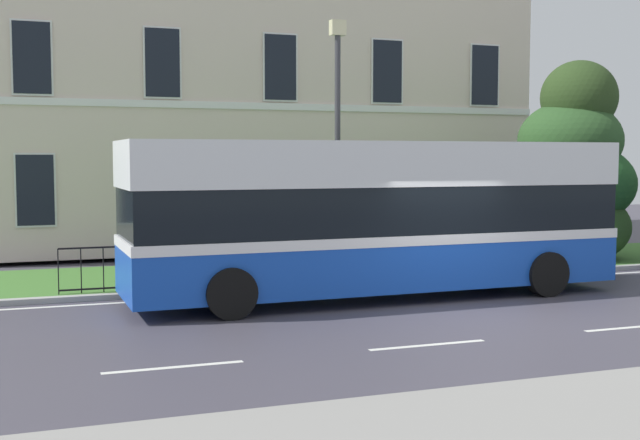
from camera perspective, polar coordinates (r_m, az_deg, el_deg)
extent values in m
cube|color=#423F4A|center=(15.52, 11.13, -6.74)|extent=(60.00, 56.00, 0.06)
cube|color=silver|center=(18.69, 5.37, -4.67)|extent=(54.00, 0.14, 0.01)
cube|color=silver|center=(11.78, -10.25, -10.15)|extent=(2.00, 0.12, 0.01)
cube|color=silver|center=(13.02, 7.60, -8.71)|extent=(2.00, 0.12, 0.01)
cube|color=silver|center=(15.24, 21.19, -7.04)|extent=(2.00, 0.12, 0.01)
cube|color=#9E9E99|center=(19.10, 4.78, -4.30)|extent=(57.00, 0.24, 0.12)
cube|color=#41742F|center=(21.17, 2.22, -3.43)|extent=(57.00, 4.31, 0.12)
cube|color=beige|center=(29.16, -5.68, 10.17)|extent=(17.35, 9.77, 11.52)
cube|color=white|center=(24.33, -2.81, 7.98)|extent=(17.35, 0.06, 0.20)
cube|color=#2D333D|center=(24.33, -2.77, 0.34)|extent=(1.10, 0.06, 2.20)
cube|color=white|center=(23.23, -19.39, 2.00)|extent=(1.07, 0.04, 2.01)
cube|color=black|center=(23.21, -19.39, 2.00)|extent=(0.97, 0.03, 1.91)
cube|color=white|center=(23.51, -10.90, 2.19)|extent=(1.07, 0.04, 2.01)
cube|color=black|center=(23.49, -10.90, 2.19)|extent=(0.97, 0.03, 1.91)
cube|color=white|center=(24.29, -2.78, 2.34)|extent=(1.07, 0.04, 2.01)
cube|color=black|center=(24.27, -2.77, 2.34)|extent=(0.97, 0.03, 1.91)
cube|color=white|center=(25.51, 4.70, 2.43)|extent=(1.07, 0.04, 2.01)
cube|color=black|center=(25.50, 4.72, 2.43)|extent=(0.97, 0.03, 1.91)
cube|color=white|center=(27.13, 11.39, 2.48)|extent=(1.07, 0.04, 2.01)
cube|color=black|center=(27.12, 11.42, 2.48)|extent=(0.97, 0.03, 1.91)
cube|color=white|center=(23.37, -19.62, 10.71)|extent=(1.07, 0.04, 2.01)
cube|color=black|center=(23.35, -19.62, 10.72)|extent=(0.97, 0.03, 1.91)
cube|color=white|center=(23.64, -11.03, 10.81)|extent=(1.07, 0.04, 2.01)
cube|color=black|center=(23.62, -11.02, 10.81)|extent=(0.97, 0.03, 1.91)
cube|color=white|center=(24.42, -2.81, 10.68)|extent=(1.07, 0.04, 2.01)
cube|color=black|center=(24.40, -2.80, 10.68)|extent=(0.97, 0.03, 1.91)
cube|color=white|center=(25.64, 4.75, 10.37)|extent=(1.07, 0.04, 2.01)
cube|color=black|center=(25.62, 4.77, 10.38)|extent=(0.97, 0.03, 1.91)
cube|color=white|center=(27.25, 11.51, 9.95)|extent=(1.07, 0.04, 2.01)
cube|color=black|center=(27.23, 11.53, 9.95)|extent=(0.97, 0.03, 1.91)
cube|color=black|center=(18.93, 2.32, -1.29)|extent=(13.14, 0.04, 0.04)
cube|color=black|center=(19.04, 2.32, -3.89)|extent=(13.14, 0.04, 0.04)
cylinder|color=black|center=(17.62, -17.94, -3.48)|extent=(0.02, 0.02, 0.95)
cylinder|color=black|center=(17.64, -16.46, -3.44)|extent=(0.02, 0.02, 0.95)
cylinder|color=black|center=(17.67, -15.00, -3.40)|extent=(0.02, 0.02, 0.95)
cylinder|color=black|center=(17.71, -13.53, -3.35)|extent=(0.02, 0.02, 0.95)
cylinder|color=black|center=(17.77, -12.08, -3.30)|extent=(0.02, 0.02, 0.95)
cylinder|color=black|center=(17.83, -10.63, -3.25)|extent=(0.02, 0.02, 0.95)
cylinder|color=black|center=(17.91, -9.20, -3.20)|extent=(0.02, 0.02, 0.95)
cylinder|color=black|center=(17.99, -7.78, -3.15)|extent=(0.02, 0.02, 0.95)
cylinder|color=black|center=(18.09, -6.37, -3.09)|extent=(0.02, 0.02, 0.95)
cylinder|color=black|center=(18.20, -4.98, -3.04)|extent=(0.02, 0.02, 0.95)
cylinder|color=black|center=(18.32, -3.61, -2.98)|extent=(0.02, 0.02, 0.95)
cylinder|color=black|center=(18.45, -2.26, -2.92)|extent=(0.02, 0.02, 0.95)
cylinder|color=black|center=(18.59, -0.92, -2.86)|extent=(0.02, 0.02, 0.95)
cylinder|color=black|center=(18.74, 0.39, -2.80)|extent=(0.02, 0.02, 0.95)
cylinder|color=black|center=(18.90, 1.68, -2.74)|extent=(0.02, 0.02, 0.95)
cylinder|color=black|center=(19.07, 2.95, -2.68)|extent=(0.02, 0.02, 0.95)
cylinder|color=black|center=(19.25, 4.20, -2.62)|extent=(0.02, 0.02, 0.95)
cylinder|color=black|center=(19.43, 5.42, -2.56)|extent=(0.02, 0.02, 0.95)
cylinder|color=black|center=(19.63, 6.62, -2.50)|extent=(0.02, 0.02, 0.95)
cylinder|color=black|center=(19.83, 7.79, -2.44)|extent=(0.02, 0.02, 0.95)
cylinder|color=black|center=(20.04, 8.94, -2.38)|extent=(0.02, 0.02, 0.95)
cylinder|color=black|center=(20.26, 10.07, -2.32)|extent=(0.02, 0.02, 0.95)
cylinder|color=black|center=(20.49, 11.17, -2.27)|extent=(0.02, 0.02, 0.95)
cylinder|color=black|center=(20.73, 12.24, -2.21)|extent=(0.02, 0.02, 0.95)
cylinder|color=black|center=(20.97, 13.30, -2.15)|extent=(0.02, 0.02, 0.95)
cylinder|color=black|center=(21.22, 14.32, -2.09)|extent=(0.02, 0.02, 0.95)
cylinder|color=black|center=(21.48, 15.32, -2.04)|extent=(0.02, 0.02, 0.95)
cylinder|color=black|center=(21.74, 16.30, -1.98)|extent=(0.02, 0.02, 0.95)
cylinder|color=black|center=(22.01, 17.26, -1.92)|extent=(0.02, 0.02, 0.95)
cylinder|color=black|center=(22.28, 18.19, -1.87)|extent=(0.02, 0.02, 0.95)
cylinder|color=#423328|center=(24.30, 17.27, -1.00)|extent=(0.44, 0.44, 1.24)
ellipsoid|color=#27461B|center=(24.08, 17.17, -0.45)|extent=(3.33, 3.33, 2.20)
ellipsoid|color=#1D481E|center=(24.12, 17.38, 2.46)|extent=(3.46, 3.46, 2.41)
ellipsoid|color=#2A4C24|center=(24.18, 17.18, 5.35)|extent=(2.93, 2.93, 2.28)
ellipsoid|color=#293E1B|center=(24.27, 17.76, 8.22)|extent=(2.14, 2.14, 2.08)
cube|color=blue|center=(17.13, 3.95, -2.80)|extent=(10.51, 2.67, 1.09)
cube|color=white|center=(17.07, 3.96, -1.12)|extent=(10.53, 2.69, 0.20)
cube|color=black|center=(17.03, 3.97, 0.73)|extent=(10.43, 2.63, 1.03)
cube|color=silver|center=(17.00, 3.99, 3.98)|extent=(10.51, 2.67, 0.90)
cube|color=black|center=(19.82, 17.90, 0.90)|extent=(0.10, 2.07, 0.94)
cube|color=black|center=(19.78, 17.96, 3.71)|extent=(0.09, 1.78, 0.58)
cylinder|color=silver|center=(20.55, 16.43, -2.67)|extent=(0.04, 0.20, 0.20)
cylinder|color=silver|center=(19.33, 19.26, -3.17)|extent=(0.04, 0.20, 0.20)
cylinder|color=black|center=(19.85, 11.60, -2.82)|extent=(0.97, 0.32, 0.96)
cylinder|color=black|center=(17.92, 15.66, -3.67)|extent=(0.97, 0.32, 0.96)
cylinder|color=black|center=(17.19, -8.28, -3.89)|extent=(0.97, 0.32, 0.96)
cylinder|color=black|center=(14.92, -6.29, -5.15)|extent=(0.97, 0.32, 0.96)
cylinder|color=#333338|center=(19.64, 1.24, 4.54)|extent=(0.14, 0.14, 5.74)
cube|color=beige|center=(19.88, 1.25, 13.37)|extent=(0.36, 0.24, 0.36)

